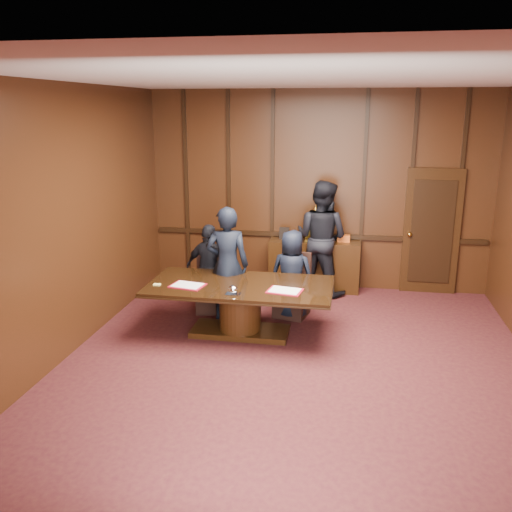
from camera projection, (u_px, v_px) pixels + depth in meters
The scene contains 13 objects.
room at pixel (304, 235), 6.40m from camera, with size 7.00×7.04×3.50m.
sideboard at pixel (314, 263), 9.70m from camera, with size 1.60×0.45×1.54m.
conference_table at pixel (240, 301), 7.75m from camera, with size 2.62×1.32×0.76m.
folder_left at pixel (188, 285), 7.60m from camera, with size 0.51×0.41×0.02m.
folder_right at pixel (285, 291), 7.38m from camera, with size 0.51×0.40×0.02m.
inkstand at pixel (233, 291), 7.24m from camera, with size 0.20×0.14×0.12m.
notepad at pixel (157, 284), 7.65m from camera, with size 0.10×0.07×0.01m, color #EFE075.
chair_left at pixel (212, 293), 8.75m from camera, with size 0.57×0.57×0.99m.
chair_right at pixel (292, 297), 8.53m from camera, with size 0.57×0.57×0.99m.
signatory_left at pixel (210, 269), 8.56m from camera, with size 0.84×0.35×1.43m, color black.
signatory_right at pixel (292, 274), 8.35m from camera, with size 0.68×0.44×1.39m, color black.
witness_left at pixel (227, 265), 8.15m from camera, with size 0.65×0.43×1.78m, color black.
witness_right at pixel (321, 238), 9.39m from camera, with size 0.97×0.75×1.99m, color black.
Camera 1 is at (0.60, -6.10, 3.18)m, focal length 38.00 mm.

